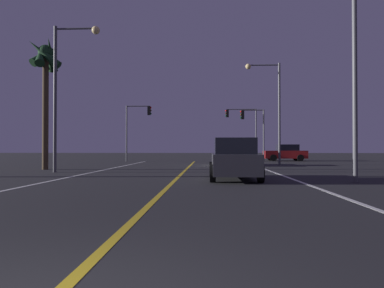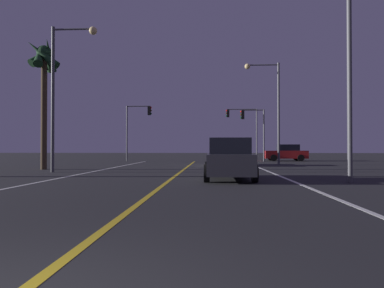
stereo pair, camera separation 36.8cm
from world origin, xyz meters
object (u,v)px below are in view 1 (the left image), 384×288
at_px(car_crossing_side, 286,153).
at_px(street_lamp_right_near, 344,37).
at_px(street_lamp_left_mid, 66,79).
at_px(traffic_light_near_right, 252,123).
at_px(traffic_light_near_left, 138,120).
at_px(street_lamp_right_far, 271,100).
at_px(palm_tree_left_mid, 45,65).
at_px(car_ahead_far, 228,155).
at_px(car_lead_same_lane, 234,160).
at_px(traffic_light_far_right, 242,122).

height_order(car_crossing_side, street_lamp_right_near, street_lamp_right_near).
bearing_deg(street_lamp_left_mid, traffic_light_near_right, 53.74).
distance_m(traffic_light_near_left, street_lamp_right_far, 14.07).
distance_m(street_lamp_left_mid, street_lamp_right_far, 15.59).
relative_size(street_lamp_left_mid, street_lamp_right_far, 0.99).
bearing_deg(traffic_light_near_right, street_lamp_left_mid, 53.74).
xyz_separation_m(car_crossing_side, street_lamp_right_far, (-3.10, -9.13, 4.29)).
bearing_deg(street_lamp_right_near, car_crossing_side, -97.02).
bearing_deg(palm_tree_left_mid, car_ahead_far, 27.74).
xyz_separation_m(car_crossing_side, car_ahead_far, (-6.53, -9.91, 0.00)).
height_order(car_lead_same_lane, traffic_light_far_right, traffic_light_far_right).
bearing_deg(traffic_light_far_right, car_lead_same_lane, 83.84).
xyz_separation_m(car_lead_same_lane, traffic_light_far_right, (2.80, 25.95, 3.52)).
height_order(car_lead_same_lane, palm_tree_left_mid, palm_tree_left_mid).
bearing_deg(street_lamp_right_far, traffic_light_near_right, -85.81).
bearing_deg(car_crossing_side, street_lamp_right_far, 71.22).
bearing_deg(traffic_light_near_right, car_crossing_side, -153.67).
relative_size(car_ahead_far, traffic_light_near_right, 0.84).
bearing_deg(car_crossing_side, car_ahead_far, 56.62).
bearing_deg(street_lamp_right_near, street_lamp_right_far, -89.03).
height_order(traffic_light_near_right, traffic_light_far_right, traffic_light_far_right).
distance_m(car_lead_same_lane, car_ahead_far, 12.36).
height_order(car_ahead_far, traffic_light_near_right, traffic_light_near_right).
distance_m(car_lead_same_lane, street_lamp_right_far, 14.34).
distance_m(car_ahead_far, street_lamp_right_far, 5.54).
bearing_deg(traffic_light_near_left, street_lamp_left_mid, -92.27).
bearing_deg(street_lamp_right_far, car_ahead_far, 12.78).
relative_size(traffic_light_near_right, traffic_light_far_right, 0.88).
relative_size(car_crossing_side, palm_tree_left_mid, 0.54).
height_order(car_crossing_side, street_lamp_right_far, street_lamp_right_far).
bearing_deg(street_lamp_left_mid, street_lamp_right_far, 35.94).
height_order(traffic_light_near_left, street_lamp_right_far, street_lamp_right_far).
height_order(car_crossing_side, car_lead_same_lane, same).
bearing_deg(car_lead_same_lane, car_ahead_far, -2.10).
bearing_deg(palm_tree_left_mid, traffic_light_near_right, 44.59).
height_order(traffic_light_near_left, traffic_light_far_right, traffic_light_far_right).
xyz_separation_m(traffic_light_near_right, street_lamp_right_near, (0.78, -21.45, 1.75)).
height_order(traffic_light_near_left, palm_tree_left_mid, palm_tree_left_mid).
xyz_separation_m(traffic_light_near_left, street_lamp_right_near, (12.21, -21.45, 1.43)).
xyz_separation_m(car_ahead_far, street_lamp_right_far, (3.42, 0.78, 4.29)).
bearing_deg(street_lamp_right_near, traffic_light_near_right, -87.93).
bearing_deg(street_lamp_right_near, traffic_light_far_right, -87.21).
height_order(car_ahead_far, palm_tree_left_mid, palm_tree_left_mid).
xyz_separation_m(traffic_light_near_right, traffic_light_far_right, (-0.54, 5.50, 0.54)).
xyz_separation_m(car_lead_same_lane, street_lamp_right_far, (3.88, 13.13, 4.29)).
xyz_separation_m(street_lamp_right_near, street_lamp_left_mid, (-12.86, 4.98, -0.50)).
relative_size(traffic_light_far_right, street_lamp_right_far, 0.73).
xyz_separation_m(traffic_light_near_left, palm_tree_left_mid, (-2.89, -14.12, 2.24)).
bearing_deg(street_lamp_right_far, palm_tree_left_mid, 24.56).
bearing_deg(traffic_light_near_left, street_lamp_right_near, -60.36).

